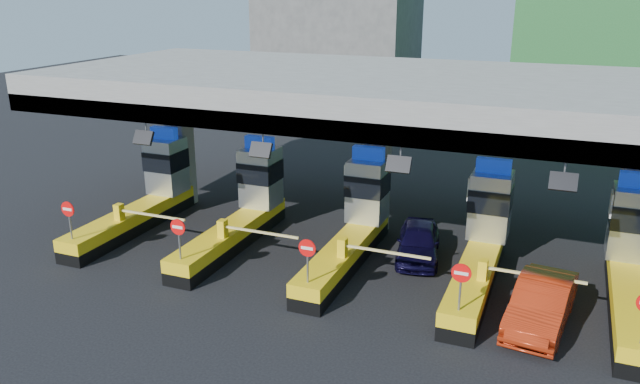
% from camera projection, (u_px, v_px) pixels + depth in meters
% --- Properties ---
extents(ground, '(120.00, 120.00, 0.00)m').
position_uv_depth(ground, '(353.00, 257.00, 25.12)').
color(ground, black).
rests_on(ground, ground).
extents(toll_canopy, '(28.00, 12.09, 7.00)m').
position_uv_depth(toll_canopy, '(378.00, 94.00, 25.73)').
color(toll_canopy, slate).
rests_on(toll_canopy, ground).
extents(toll_lane_far_left, '(4.43, 8.00, 4.16)m').
position_uv_depth(toll_lane_far_left, '(149.00, 193.00, 28.49)').
color(toll_lane_far_left, black).
rests_on(toll_lane_far_left, ground).
extents(toll_lane_left, '(4.43, 8.00, 4.16)m').
position_uv_depth(toll_lane_left, '(245.00, 207.00, 26.71)').
color(toll_lane_left, black).
rests_on(toll_lane_left, ground).
extents(toll_lane_center, '(4.43, 8.00, 4.16)m').
position_uv_depth(toll_lane_center, '(355.00, 222.00, 24.93)').
color(toll_lane_center, black).
rests_on(toll_lane_center, ground).
extents(toll_lane_right, '(4.43, 8.00, 4.16)m').
position_uv_depth(toll_lane_right, '(483.00, 240.00, 23.15)').
color(toll_lane_right, black).
rests_on(toll_lane_right, ground).
extents(toll_lane_far_right, '(4.43, 8.00, 4.16)m').
position_uv_depth(toll_lane_far_right, '(631.00, 262.00, 21.38)').
color(toll_lane_far_right, black).
rests_on(toll_lane_far_right, ground).
extents(bg_building_concrete, '(14.00, 10.00, 18.00)m').
position_uv_depth(bg_building_concrete, '(339.00, 2.00, 58.98)').
color(bg_building_concrete, '#4C4C49').
rests_on(bg_building_concrete, ground).
extents(van, '(2.37, 4.31, 1.39)m').
position_uv_depth(van, '(418.00, 242.00, 24.85)').
color(van, black).
rests_on(van, ground).
extents(red_car, '(2.17, 4.79, 1.53)m').
position_uv_depth(red_car, '(541.00, 303.00, 19.86)').
color(red_car, '#A6250C').
rests_on(red_car, ground).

